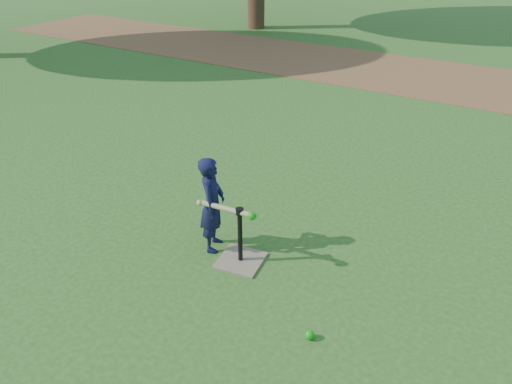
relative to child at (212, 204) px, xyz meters
The scene contains 6 objects.
ground 0.86m from the child, 20.53° to the right, with size 80.00×80.00×0.00m, color #285116.
dirt_strip 7.31m from the child, 84.94° to the left, with size 24.00×3.00×0.01m, color brown.
child is the anchor object (origin of this frame).
wiffle_ball_ground 1.62m from the child, 24.86° to the right, with size 0.08×0.08×0.08m, color #0D9810.
batting_tee 0.55m from the child, 11.01° to the right, with size 0.49×0.49×0.61m.
swing_action 0.31m from the child, 20.00° to the right, with size 0.65×0.13×0.10m.
Camera 1 is at (1.92, -3.18, 3.05)m, focal length 35.00 mm.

